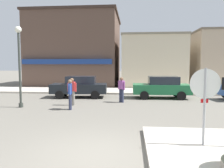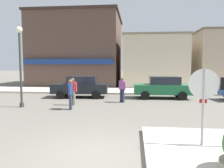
# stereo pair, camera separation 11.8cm
# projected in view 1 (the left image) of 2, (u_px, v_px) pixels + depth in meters

# --- Properties ---
(ground_plane) EXTENTS (160.00, 160.00, 0.00)m
(ground_plane) POSITION_uv_depth(u_px,v_px,m) (96.00, 156.00, 5.74)
(ground_plane) COLOR #6B665B
(kerb_far) EXTENTS (80.00, 4.00, 0.15)m
(kerb_far) POSITION_uv_depth(u_px,v_px,m) (121.00, 91.00, 19.45)
(kerb_far) COLOR beige
(kerb_far) RESTS_ON ground
(stop_sign) EXTENTS (0.82, 0.08, 2.30)m
(stop_sign) POSITION_uv_depth(u_px,v_px,m) (205.00, 96.00, 6.00)
(stop_sign) COLOR #9E9EA3
(stop_sign) RESTS_ON ground
(lamp_post) EXTENTS (0.36, 0.36, 4.54)m
(lamp_post) POSITION_uv_depth(u_px,v_px,m) (19.00, 54.00, 12.03)
(lamp_post) COLOR #333833
(lamp_post) RESTS_ON ground
(parked_car_nearest) EXTENTS (4.12, 2.11, 1.56)m
(parked_car_nearest) POSITION_uv_depth(u_px,v_px,m) (80.00, 86.00, 15.95)
(parked_car_nearest) COLOR black
(parked_car_nearest) RESTS_ON ground
(parked_car_second) EXTENTS (4.02, 1.91, 1.56)m
(parked_car_second) POSITION_uv_depth(u_px,v_px,m) (162.00, 87.00, 15.58)
(parked_car_second) COLOR #1E6B3D
(parked_car_second) RESTS_ON ground
(pedestrian_crossing_near) EXTENTS (0.31, 0.55, 1.61)m
(pedestrian_crossing_near) POSITION_uv_depth(u_px,v_px,m) (70.00, 93.00, 11.59)
(pedestrian_crossing_near) COLOR #2D334C
(pedestrian_crossing_near) RESTS_ON ground
(pedestrian_crossing_far) EXTENTS (0.48, 0.42, 1.61)m
(pedestrian_crossing_far) POSITION_uv_depth(u_px,v_px,m) (121.00, 89.00, 13.83)
(pedestrian_crossing_far) COLOR #2D334C
(pedestrian_crossing_far) RESTS_ON ground
(pedestrian_kerb_side) EXTENTS (0.56, 0.25, 1.61)m
(pedestrian_kerb_side) POSITION_uv_depth(u_px,v_px,m) (72.00, 91.00, 12.82)
(pedestrian_kerb_side) COLOR gray
(pedestrian_kerb_side) RESTS_ON ground
(building_corner_shop) EXTENTS (9.80, 9.50, 8.10)m
(building_corner_shop) POSITION_uv_depth(u_px,v_px,m) (78.00, 51.00, 26.04)
(building_corner_shop) COLOR brown
(building_corner_shop) RESTS_ON ground
(building_storefront_left_near) EXTENTS (6.54, 7.57, 5.46)m
(building_storefront_left_near) POSITION_uv_depth(u_px,v_px,m) (152.00, 62.00, 24.42)
(building_storefront_left_near) COLOR beige
(building_storefront_left_near) RESTS_ON ground
(building_storefront_left_mid) EXTENTS (5.59, 5.44, 5.91)m
(building_storefront_left_mid) POSITION_uv_depth(u_px,v_px,m) (220.00, 59.00, 23.14)
(building_storefront_left_mid) COLOR tan
(building_storefront_left_mid) RESTS_ON ground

